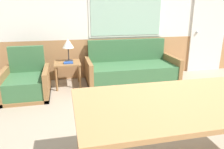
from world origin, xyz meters
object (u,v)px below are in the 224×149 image
(table_lamp, at_px, (68,44))
(dining_table, at_px, (192,106))
(couch, at_px, (131,70))
(armchair, at_px, (26,83))
(side_table, at_px, (67,66))

(table_lamp, relative_size, dining_table, 0.22)
(couch, relative_size, dining_table, 0.93)
(armchair, bearing_deg, dining_table, -56.43)
(side_table, relative_size, table_lamp, 1.12)
(side_table, relative_size, dining_table, 0.25)
(table_lamp, distance_m, dining_table, 2.99)
(armchair, distance_m, dining_table, 3.00)
(armchair, height_order, dining_table, armchair)
(dining_table, bearing_deg, armchair, 126.79)
(armchair, height_order, side_table, armchair)
(armchair, distance_m, side_table, 0.85)
(couch, distance_m, table_lamp, 1.44)
(couch, xyz_separation_m, side_table, (-1.34, -0.02, 0.17))
(couch, xyz_separation_m, dining_table, (-0.31, -2.74, 0.47))
(couch, relative_size, side_table, 3.77)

